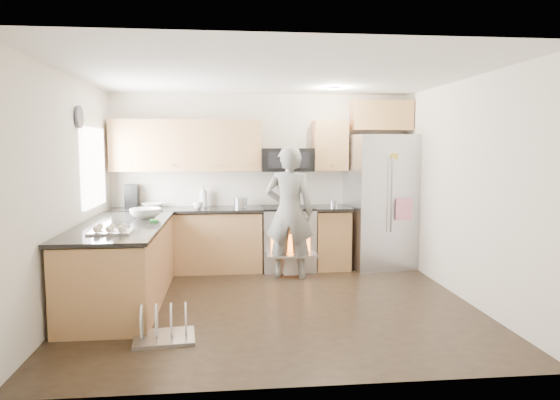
{
  "coord_description": "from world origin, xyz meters",
  "views": [
    {
      "loc": [
        -0.52,
        -5.56,
        1.8
      ],
      "look_at": [
        0.11,
        0.5,
        1.16
      ],
      "focal_mm": 32.0,
      "sensor_mm": 36.0,
      "label": 1
    }
  ],
  "objects": [
    {
      "name": "back_cabinet_run",
      "position": [
        -0.59,
        1.75,
        0.96
      ],
      "size": [
        4.45,
        0.64,
        2.5
      ],
      "color": "#B9754A",
      "rests_on": "ground"
    },
    {
      "name": "person",
      "position": [
        0.31,
        1.2,
        0.91
      ],
      "size": [
        0.75,
        0.58,
        1.83
      ],
      "primitive_type": "imported",
      "rotation": [
        0.0,
        0.0,
        2.91
      ],
      "color": "gray",
      "rests_on": "ground"
    },
    {
      "name": "ground",
      "position": [
        0.0,
        0.0,
        0.0
      ],
      "size": [
        4.5,
        4.5,
        0.0
      ],
      "primitive_type": "plane",
      "color": "black",
      "rests_on": "ground"
    },
    {
      "name": "dish_rack",
      "position": [
        -1.13,
        -0.94,
        0.09
      ],
      "size": [
        0.6,
        0.5,
        0.35
      ],
      "rotation": [
        0.0,
        0.0,
        0.1
      ],
      "color": "#B7B7BC",
      "rests_on": "ground"
    },
    {
      "name": "stove_range",
      "position": [
        0.35,
        1.69,
        0.68
      ],
      "size": [
        0.76,
        0.97,
        1.79
      ],
      "color": "#B7B7BC",
      "rests_on": "ground"
    },
    {
      "name": "refrigerator",
      "position": [
        1.77,
        1.7,
        0.99
      ],
      "size": [
        1.07,
        0.88,
        1.99
      ],
      "rotation": [
        0.0,
        0.0,
        0.14
      ],
      "color": "#B7B7BC",
      "rests_on": "ground"
    },
    {
      "name": "peninsula",
      "position": [
        -1.75,
        0.25,
        0.47
      ],
      "size": [
        0.96,
        2.36,
        1.05
      ],
      "color": "#B9754A",
      "rests_on": "ground"
    },
    {
      "name": "room_shell",
      "position": [
        -0.04,
        0.02,
        1.67
      ],
      "size": [
        4.54,
        4.04,
        2.62
      ],
      "color": "silver",
      "rests_on": "ground"
    }
  ]
}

